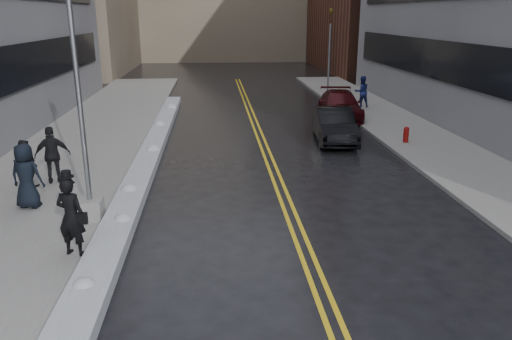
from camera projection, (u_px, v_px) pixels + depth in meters
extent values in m
plane|color=black|center=(207.00, 251.00, 12.70)|extent=(160.00, 160.00, 0.00)
cube|color=gray|center=(77.00, 151.00, 21.73)|extent=(5.50, 50.00, 0.15)
cube|color=gray|center=(426.00, 143.00, 23.00)|extent=(4.00, 50.00, 0.15)
cube|color=gold|center=(261.00, 148.00, 22.40)|extent=(0.12, 50.00, 0.01)
cube|color=gold|center=(268.00, 148.00, 22.43)|extent=(0.12, 50.00, 0.01)
cube|color=silver|center=(148.00, 160.00, 20.07)|extent=(0.90, 30.00, 0.34)
cube|color=gray|center=(91.00, 209.00, 14.21)|extent=(0.65, 0.65, 0.60)
cylinder|color=gray|center=(77.00, 74.00, 13.07)|extent=(0.14, 0.14, 7.00)
cylinder|color=maroon|center=(406.00, 136.00, 22.81)|extent=(0.24, 0.24, 0.60)
sphere|color=maroon|center=(407.00, 129.00, 22.72)|extent=(0.26, 0.26, 0.26)
cylinder|color=maroon|center=(406.00, 135.00, 22.79)|extent=(0.25, 0.10, 0.10)
cylinder|color=gray|center=(329.00, 60.00, 35.42)|extent=(0.14, 0.14, 5.00)
imported|color=#594C0C|center=(331.00, 16.00, 34.53)|extent=(0.16, 0.20, 1.00)
imported|color=black|center=(71.00, 216.00, 11.92)|extent=(0.83, 0.67, 1.98)
imported|color=black|center=(25.00, 164.00, 16.74)|extent=(0.87, 0.72, 1.64)
imported|color=black|center=(26.00, 176.00, 14.89)|extent=(1.08, 0.82, 1.99)
imported|color=black|center=(53.00, 155.00, 17.12)|extent=(1.26, 0.80, 1.99)
imported|color=navy|center=(362.00, 92.00, 31.30)|extent=(1.03, 0.85, 1.94)
imported|color=black|center=(334.00, 125.00, 23.41)|extent=(2.04, 4.88, 1.57)
imported|color=#3A090D|center=(340.00, 105.00, 28.63)|extent=(2.80, 5.57, 1.55)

